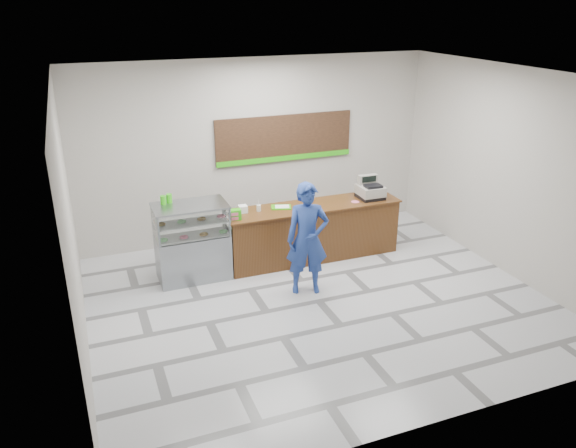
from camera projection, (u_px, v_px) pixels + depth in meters
name	position (u px, v px, depth m)	size (l,w,h in m)	color
floor	(319.00, 301.00, 8.95)	(7.00, 7.00, 0.00)	silver
back_wall	(258.00, 150.00, 10.89)	(7.00, 7.00, 0.00)	#B9B3AA
ceiling	(324.00, 77.00, 7.64)	(7.00, 7.00, 0.00)	silver
sales_counter	(312.00, 231.00, 10.28)	(3.26, 0.76, 1.03)	#583116
display_case	(192.00, 241.00, 9.48)	(1.22, 0.72, 1.33)	gray
menu_board	(285.00, 139.00, 10.97)	(2.80, 0.06, 0.90)	black
cash_register	(370.00, 190.00, 10.40)	(0.45, 0.47, 0.42)	black
card_terminal	(378.00, 197.00, 10.45)	(0.07, 0.15, 0.04)	black
serving_tray	(281.00, 207.00, 9.97)	(0.41, 0.35, 0.02)	#38AF0D
napkin_box	(243.00, 209.00, 9.73)	(0.15, 0.15, 0.13)	white
straw_cup	(259.00, 208.00, 9.79)	(0.08, 0.08, 0.11)	silver
promo_box	(235.00, 215.00, 9.41)	(0.20, 0.13, 0.18)	#2FBF13
donut_decal	(355.00, 202.00, 10.25)	(0.15, 0.15, 0.00)	#ED6988
green_cup_left	(163.00, 200.00, 9.24)	(0.09, 0.09, 0.15)	#2FBF13
green_cup_right	(169.00, 198.00, 9.31)	(0.10, 0.10, 0.15)	#2FBF13
customer	(307.00, 239.00, 8.94)	(0.68, 0.44, 1.85)	navy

